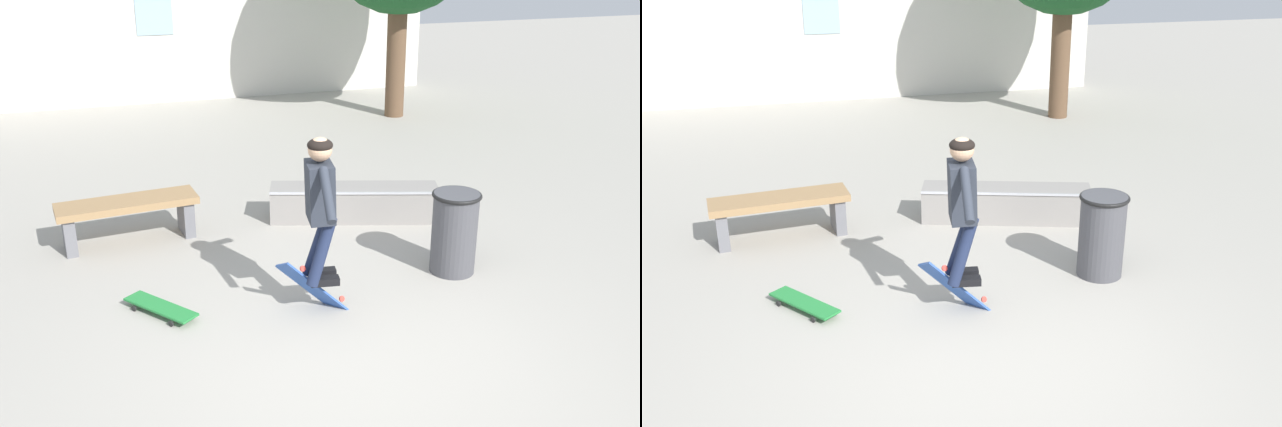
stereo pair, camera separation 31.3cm
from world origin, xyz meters
TOP-DOWN VIEW (x-y plane):
  - ground_plane at (0.00, 0.00)m, footprint 40.00×40.00m
  - park_bench at (-1.57, 2.89)m, footprint 1.56×0.62m
  - skate_ledge at (1.06, 2.76)m, footprint 2.04×1.01m
  - trash_bin at (1.53, 1.13)m, footprint 0.50×0.50m
  - skater at (-0.01, 0.76)m, footprint 0.34×1.20m
  - skateboard_flipping at (-0.05, 0.81)m, footprint 0.66×0.31m
  - skateboard_resting at (-1.42, 1.14)m, footprint 0.63×0.74m

SIDE VIEW (x-z plane):
  - ground_plane at x=0.00m, z-range 0.00..0.00m
  - skateboard_resting at x=-1.42m, z-range 0.03..0.11m
  - skateboard_flipping at x=-0.05m, z-range -0.13..0.53m
  - skate_ledge at x=1.06m, z-range 0.00..0.42m
  - park_bench at x=-1.57m, z-range 0.11..0.61m
  - trash_bin at x=1.53m, z-range 0.02..0.87m
  - skater at x=-0.01m, z-range 0.43..1.78m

